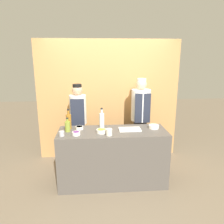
{
  "coord_description": "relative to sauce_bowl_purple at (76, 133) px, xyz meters",
  "views": [
    {
      "loc": [
        -0.27,
        -3.3,
        2.09
      ],
      "look_at": [
        0.0,
        0.13,
        1.19
      ],
      "focal_mm": 35.0,
      "sensor_mm": 36.0,
      "label": 1
    }
  ],
  "objects": [
    {
      "name": "sauce_bowl_white",
      "position": [
        1.26,
        0.22,
        0.0
      ],
      "size": [
        0.17,
        0.17,
        0.06
      ],
      "color": "white",
      "rests_on": "counter"
    },
    {
      "name": "counter",
      "position": [
        0.57,
        0.15,
        -0.49
      ],
      "size": [
        1.74,
        0.63,
        0.91
      ],
      "color": "#514C47",
      "rests_on": "ground_plane"
    },
    {
      "name": "sauce_bowl_yellow",
      "position": [
        0.39,
        0.07,
        0.0
      ],
      "size": [
        0.16,
        0.16,
        0.06
      ],
      "color": "white",
      "rests_on": "counter"
    },
    {
      "name": "cabinet_wall",
      "position": [
        0.57,
        1.27,
        0.26
      ],
      "size": [
        2.85,
        0.18,
        2.4
      ],
      "color": "#B7844C",
      "rests_on": "ground_plane"
    },
    {
      "name": "ground_plane",
      "position": [
        0.57,
        0.15,
        -0.94
      ],
      "size": [
        14.0,
        14.0,
        0.0
      ],
      "primitive_type": "plane",
      "color": "#756651"
    },
    {
      "name": "bottle_clear",
      "position": [
        0.4,
        0.35,
        0.1
      ],
      "size": [
        0.08,
        0.08,
        0.33
      ],
      "color": "silver",
      "rests_on": "counter"
    },
    {
      "name": "bottle_amber",
      "position": [
        -0.14,
        0.32,
        0.1
      ],
      "size": [
        0.08,
        0.08,
        0.33
      ],
      "color": "#9E661E",
      "rests_on": "counter"
    },
    {
      "name": "chef_right",
      "position": [
        1.16,
        0.82,
        -0.04
      ],
      "size": [
        0.36,
        0.36,
        1.68
      ],
      "color": "#28282D",
      "rests_on": "ground_plane"
    },
    {
      "name": "chef_left",
      "position": [
        -0.03,
        0.82,
        -0.08
      ],
      "size": [
        0.31,
        0.31,
        1.59
      ],
      "color": "#28282D",
      "rests_on": "ground_plane"
    },
    {
      "name": "cup_steel",
      "position": [
        -0.21,
        -0.02,
        0.01
      ],
      "size": [
        0.08,
        0.08,
        0.08
      ],
      "color": "#B7B7BC",
      "rests_on": "counter"
    },
    {
      "name": "sauce_bowl_purple",
      "position": [
        0.0,
        0.0,
        0.0
      ],
      "size": [
        0.12,
        0.12,
        0.05
      ],
      "color": "white",
      "rests_on": "counter"
    },
    {
      "name": "bottle_oil",
      "position": [
        -0.15,
        0.18,
        0.06
      ],
      "size": [
        0.09,
        0.09,
        0.23
      ],
      "color": "olive",
      "rests_on": "counter"
    },
    {
      "name": "cup_cream",
      "position": [
        0.5,
        -0.05,
        0.02
      ],
      "size": [
        0.09,
        0.09,
        0.1
      ],
      "color": "silver",
      "rests_on": "counter"
    },
    {
      "name": "cutting_board",
      "position": [
        0.85,
        0.17,
        -0.02
      ],
      "size": [
        0.35,
        0.2,
        0.02
      ],
      "color": "white",
      "rests_on": "counter"
    },
    {
      "name": "sauce_bowl_brown",
      "position": [
        0.03,
        0.28,
        -0.0
      ],
      "size": [
        0.13,
        0.13,
        0.05
      ],
      "color": "white",
      "rests_on": "counter"
    }
  ]
}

